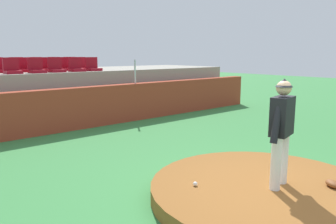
{
  "coord_description": "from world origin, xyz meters",
  "views": [
    {
      "loc": [
        -4.61,
        -2.83,
        2.37
      ],
      "look_at": [
        0.0,
        2.43,
        1.15
      ],
      "focal_mm": 35.37,
      "sensor_mm": 36.0,
      "label": 1
    }
  ],
  "objects_px": {
    "pitcher": "(282,125)",
    "stadium_chair_9": "(81,66)",
    "stadium_chair_11": "(17,67)",
    "stadium_chair_13": "(55,66)",
    "baseball": "(195,184)",
    "stadium_chair_4": "(93,67)",
    "stadium_chair_7": "(47,67)",
    "stadium_chair_5": "(5,68)",
    "stadium_chair_1": "(36,68)",
    "stadium_chair_0": "(12,69)",
    "stadium_chair_6": "(26,67)",
    "fielding_glove": "(333,184)",
    "stadium_chair_3": "(76,67)",
    "stadium_chair_12": "(36,66)",
    "stadium_chair_8": "(65,66)",
    "stadium_chair_2": "(56,68)",
    "stadium_chair_14": "(71,65)"
  },
  "relations": [
    {
      "from": "baseball",
      "to": "stadium_chair_4",
      "type": "distance_m",
      "value": 8.06
    },
    {
      "from": "stadium_chair_5",
      "to": "stadium_chair_11",
      "type": "relative_size",
      "value": 1.0
    },
    {
      "from": "stadium_chair_13",
      "to": "pitcher",
      "type": "bearing_deg",
      "value": 86.62
    },
    {
      "from": "fielding_glove",
      "to": "stadium_chair_5",
      "type": "relative_size",
      "value": 0.6
    },
    {
      "from": "stadium_chair_5",
      "to": "stadium_chair_12",
      "type": "xyz_separation_m",
      "value": [
        1.37,
        0.9,
        0.0
      ]
    },
    {
      "from": "stadium_chair_12",
      "to": "stadium_chair_14",
      "type": "bearing_deg",
      "value": -178.76
    },
    {
      "from": "baseball",
      "to": "stadium_chair_0",
      "type": "relative_size",
      "value": 0.15
    },
    {
      "from": "stadium_chair_2",
      "to": "stadium_chair_9",
      "type": "height_order",
      "value": "same"
    },
    {
      "from": "pitcher",
      "to": "stadium_chair_1",
      "type": "bearing_deg",
      "value": 83.01
    },
    {
      "from": "stadium_chair_1",
      "to": "stadium_chair_6",
      "type": "xyz_separation_m",
      "value": [
        -0.04,
        0.91,
        0.0
      ]
    },
    {
      "from": "baseball",
      "to": "stadium_chair_12",
      "type": "bearing_deg",
      "value": 84.59
    },
    {
      "from": "stadium_chair_11",
      "to": "stadium_chair_5",
      "type": "bearing_deg",
      "value": 52.9
    },
    {
      "from": "stadium_chair_13",
      "to": "stadium_chair_14",
      "type": "xyz_separation_m",
      "value": [
        0.68,
        0.0,
        0.0
      ]
    },
    {
      "from": "stadium_chair_4",
      "to": "stadium_chair_12",
      "type": "height_order",
      "value": "same"
    },
    {
      "from": "pitcher",
      "to": "stadium_chair_1",
      "type": "relative_size",
      "value": 3.51
    },
    {
      "from": "stadium_chair_7",
      "to": "stadium_chair_12",
      "type": "relative_size",
      "value": 1.0
    },
    {
      "from": "baseball",
      "to": "stadium_chair_7",
      "type": "distance_m",
      "value": 8.62
    },
    {
      "from": "stadium_chair_1",
      "to": "stadium_chair_3",
      "type": "distance_m",
      "value": 1.4
    },
    {
      "from": "stadium_chair_0",
      "to": "stadium_chair_13",
      "type": "height_order",
      "value": "same"
    },
    {
      "from": "stadium_chair_5",
      "to": "stadium_chair_13",
      "type": "bearing_deg",
      "value": -156.41
    },
    {
      "from": "stadium_chair_4",
      "to": "pitcher",
      "type": "bearing_deg",
      "value": 81.34
    },
    {
      "from": "stadium_chair_1",
      "to": "stadium_chair_13",
      "type": "height_order",
      "value": "same"
    },
    {
      "from": "stadium_chair_6",
      "to": "stadium_chair_4",
      "type": "bearing_deg",
      "value": 157.89
    },
    {
      "from": "baseball",
      "to": "stadium_chair_9",
      "type": "relative_size",
      "value": 0.15
    },
    {
      "from": "stadium_chair_1",
      "to": "stadium_chair_11",
      "type": "distance_m",
      "value": 1.81
    },
    {
      "from": "stadium_chair_7",
      "to": "fielding_glove",
      "type": "bearing_deg",
      "value": 94.16
    },
    {
      "from": "stadium_chair_7",
      "to": "stadium_chair_12",
      "type": "xyz_separation_m",
      "value": [
        -0.05,
        0.92,
        0.0
      ]
    },
    {
      "from": "stadium_chair_11",
      "to": "stadium_chair_13",
      "type": "xyz_separation_m",
      "value": [
        1.45,
        0.05,
        0.0
      ]
    },
    {
      "from": "stadium_chair_8",
      "to": "stadium_chair_5",
      "type": "bearing_deg",
      "value": -0.56
    },
    {
      "from": "stadium_chair_9",
      "to": "stadium_chair_12",
      "type": "height_order",
      "value": "same"
    },
    {
      "from": "stadium_chair_1",
      "to": "stadium_chair_5",
      "type": "distance_m",
      "value": 1.18
    },
    {
      "from": "stadium_chair_1",
      "to": "stadium_chair_11",
      "type": "bearing_deg",
      "value": -88.25
    },
    {
      "from": "fielding_glove",
      "to": "stadium_chair_4",
      "type": "relative_size",
      "value": 0.6
    },
    {
      "from": "pitcher",
      "to": "baseball",
      "type": "height_order",
      "value": "pitcher"
    },
    {
      "from": "stadium_chair_5",
      "to": "stadium_chair_13",
      "type": "relative_size",
      "value": 1.0
    },
    {
      "from": "stadium_chair_5",
      "to": "stadium_chair_13",
      "type": "height_order",
      "value": "same"
    },
    {
      "from": "stadium_chair_4",
      "to": "stadium_chair_5",
      "type": "xyz_separation_m",
      "value": [
        -2.79,
        0.88,
        0.0
      ]
    },
    {
      "from": "stadium_chair_3",
      "to": "stadium_chair_7",
      "type": "bearing_deg",
      "value": -52.13
    },
    {
      "from": "stadium_chair_7",
      "to": "stadium_chair_8",
      "type": "bearing_deg",
      "value": 179.98
    },
    {
      "from": "baseball",
      "to": "stadium_chair_2",
      "type": "xyz_separation_m",
      "value": [
        0.9,
        7.52,
        1.64
      ]
    },
    {
      "from": "pitcher",
      "to": "stadium_chair_9",
      "type": "height_order",
      "value": "stadium_chair_9"
    },
    {
      "from": "stadium_chair_0",
      "to": "fielding_glove",
      "type": "bearing_deg",
      "value": 103.43
    },
    {
      "from": "stadium_chair_0",
      "to": "stadium_chair_11",
      "type": "distance_m",
      "value": 1.89
    },
    {
      "from": "fielding_glove",
      "to": "stadium_chair_5",
      "type": "xyz_separation_m",
      "value": [
        -2.14,
        9.93,
        1.62
      ]
    },
    {
      "from": "stadium_chair_0",
      "to": "stadium_chair_13",
      "type": "bearing_deg",
      "value": -139.77
    },
    {
      "from": "stadium_chair_7",
      "to": "stadium_chair_2",
      "type": "bearing_deg",
      "value": 88.0
    },
    {
      "from": "stadium_chair_8",
      "to": "stadium_chair_4",
      "type": "bearing_deg",
      "value": 128.58
    },
    {
      "from": "stadium_chair_0",
      "to": "stadium_chair_1",
      "type": "height_order",
      "value": "same"
    },
    {
      "from": "stadium_chair_0",
      "to": "stadium_chair_6",
      "type": "bearing_deg",
      "value": -128.78
    },
    {
      "from": "fielding_glove",
      "to": "stadium_chair_0",
      "type": "distance_m",
      "value": 9.44
    }
  ]
}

